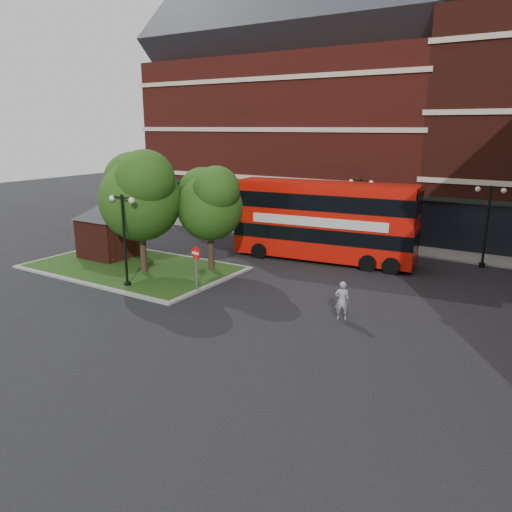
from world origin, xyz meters
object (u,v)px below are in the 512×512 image
Objects in this scene: car_white at (372,244)px; car_silver at (335,237)px; bus at (324,216)px; woman at (342,301)px.

car_silver is at bearing 79.06° from car_white.
car_white is at bearing 54.08° from bus.
car_silver is 0.98× the size of car_white.
bus is 10.43m from woman.
car_silver is (-0.99, 4.25, -2.24)m from bus.
woman reaches higher than car_white.
woman is at bearing -164.71° from car_white.
woman is 12.86m from car_white.
car_silver is (-6.00, 13.18, -0.25)m from woman.
bus is 3.08× the size of car_white.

